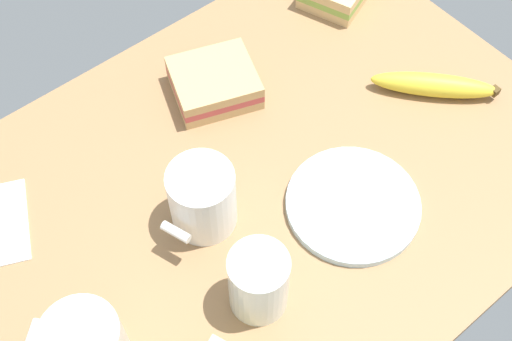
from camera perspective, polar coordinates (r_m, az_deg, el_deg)
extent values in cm
cube|color=#936D47|center=(91.81, 0.00, -1.36)|extent=(90.00, 64.00, 2.00)
cylinder|color=silver|center=(89.41, 8.32, -2.90)|extent=(17.98, 17.98, 1.20)
cylinder|color=tan|center=(75.36, -15.02, -13.47)|extent=(7.95, 7.95, 0.40)
cylinder|color=silver|center=(80.48, -18.68, -13.42)|extent=(3.81, 3.63, 1.20)
cylinder|color=white|center=(84.04, -4.59, -2.44)|extent=(8.57, 8.57, 10.05)
cylinder|color=black|center=(80.19, -4.80, -0.80)|extent=(7.54, 7.54, 0.40)
cylinder|color=white|center=(81.50, -6.90, -5.27)|extent=(2.42, 4.04, 1.20)
cube|color=tan|center=(99.86, -3.56, 7.00)|extent=(14.90, 14.18, 1.60)
cube|color=#C14C4C|center=(98.79, -3.60, 7.52)|extent=(14.90, 14.18, 1.20)
cube|color=tan|center=(97.73, -3.65, 8.05)|extent=(14.90, 14.18, 1.60)
cylinder|color=silver|center=(78.58, 0.22, -9.55)|extent=(7.22, 7.22, 10.19)
cylinder|color=white|center=(80.13, 0.22, -10.03)|extent=(6.50, 6.50, 6.82)
ellipsoid|color=yellow|center=(102.36, 15.02, 7.10)|extent=(15.35, 15.96, 3.51)
cube|color=#4C3819|center=(104.26, 19.81, 6.43)|extent=(1.20, 1.20, 1.20)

